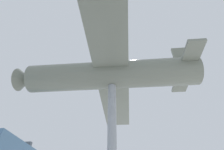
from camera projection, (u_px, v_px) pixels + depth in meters
suspended_airplane at (110, 75)px, 11.41m from camera, size 15.14×12.22×3.04m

